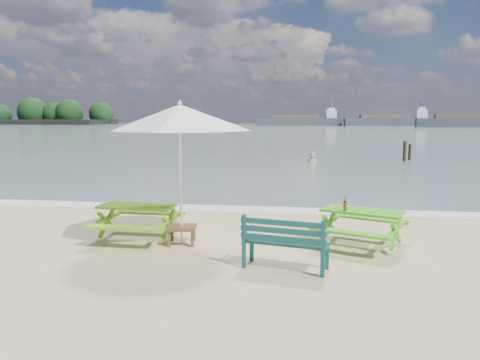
# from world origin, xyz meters

# --- Properties ---
(sea) EXTENTS (300.00, 300.00, 0.00)m
(sea) POSITION_xyz_m (0.00, 85.00, 0.00)
(sea) COLOR slate
(sea) RESTS_ON ground
(foam_strip) EXTENTS (22.00, 0.90, 0.01)m
(foam_strip) POSITION_xyz_m (0.00, 4.60, 0.01)
(foam_strip) COLOR silver
(foam_strip) RESTS_ON ground
(picnic_table_left) EXTENTS (1.54, 1.70, 0.70)m
(picnic_table_left) POSITION_xyz_m (-2.27, 1.28, 0.34)
(picnic_table_left) COLOR #6DAE1A
(picnic_table_left) RESTS_ON ground
(picnic_table_right) EXTENTS (1.96, 2.05, 0.69)m
(picnic_table_right) POSITION_xyz_m (2.07, 1.43, 0.33)
(picnic_table_right) COLOR #46AB19
(picnic_table_right) RESTS_ON ground
(park_bench) EXTENTS (1.43, 0.74, 0.84)m
(park_bench) POSITION_xyz_m (0.71, -0.10, 0.26)
(park_bench) COLOR #0E3C3C
(park_bench) RESTS_ON ground
(side_table) EXTENTS (0.62, 0.62, 0.35)m
(side_table) POSITION_xyz_m (-1.32, 1.11, 0.18)
(side_table) COLOR brown
(side_table) RESTS_ON ground
(patio_umbrella) EXTENTS (3.08, 3.08, 2.65)m
(patio_umbrella) POSITION_xyz_m (-1.32, 1.11, 2.41)
(patio_umbrella) COLOR silver
(patio_umbrella) RESTS_ON ground
(beer_bottle) EXTENTS (0.07, 0.07, 0.26)m
(beer_bottle) POSITION_xyz_m (1.74, 1.34, 0.78)
(beer_bottle) COLOR brown
(beer_bottle) RESTS_ON picnic_table_right
(swimmer) EXTENTS (0.71, 0.50, 1.86)m
(swimmer) POSITION_xyz_m (1.31, 18.21, -0.38)
(swimmer) COLOR tan
(swimmer) RESTS_ON ground
(mooring_pilings) EXTENTS (0.57, 0.77, 1.30)m
(mooring_pilings) POSITION_xyz_m (6.56, 19.76, 0.41)
(mooring_pilings) COLOR black
(mooring_pilings) RESTS_ON ground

